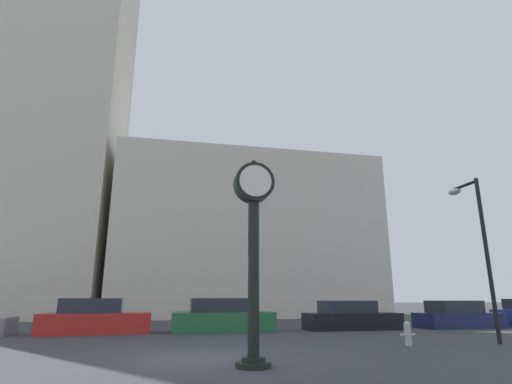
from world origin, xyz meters
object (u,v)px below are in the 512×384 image
car_green (222,317)px  street_lamp_right (475,230)px  car_black (351,317)px  car_navy (458,316)px  street_clock (254,234)px  fire_hydrant_near (408,333)px  car_red (95,319)px

car_green → street_lamp_right: 11.19m
car_black → car_navy: 5.88m
street_clock → fire_hydrant_near: bearing=27.5°
street_clock → car_green: street_clock is taller
car_navy → street_lamp_right: bearing=-122.4°
fire_hydrant_near → street_lamp_right: bearing=3.7°
car_green → car_navy: (12.21, -0.19, -0.06)m
car_red → fire_hydrant_near: bearing=-35.2°
street_clock → fire_hydrant_near: 6.96m
car_red → fire_hydrant_near: (10.71, -6.76, -0.23)m
street_clock → fire_hydrant_near: (5.73, 2.98, -2.61)m
car_black → car_navy: bearing=-1.9°
car_navy → car_green: bearing=177.2°
car_green → car_black: car_green is taller
fire_hydrant_near → street_lamp_right: 4.81m
car_red → car_navy: bearing=-3.7°
car_red → car_black: (11.82, -0.13, -0.05)m
car_red → car_green: 5.49m
street_clock → street_lamp_right: size_ratio=0.84×
street_clock → car_navy: street_clock is taller
car_black → car_navy: car_black is taller
street_clock → fire_hydrant_near: size_ratio=6.41×
car_red → car_green: size_ratio=1.00×
car_navy → car_black: bearing=177.0°
street_clock → car_black: 12.04m
car_green → street_lamp_right: size_ratio=0.80×
car_red → street_lamp_right: street_lamp_right is taller
car_navy → fire_hydrant_near: bearing=-138.9°
car_red → car_green: car_green is taller
car_green → car_navy: car_green is taller
car_navy → fire_hydrant_near: car_navy is taller
street_lamp_right → car_black: bearing=108.7°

